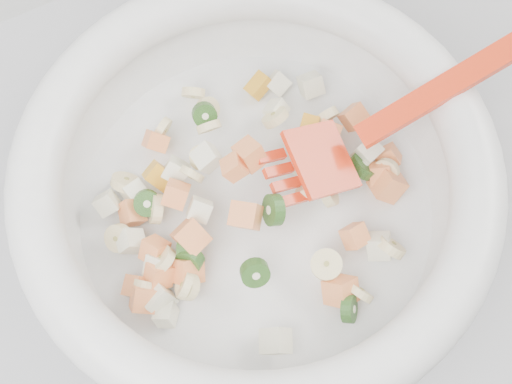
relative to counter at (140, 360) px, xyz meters
name	(u,v)px	position (x,y,z in m)	size (l,w,h in m)	color
counter	(140,360)	(0.00, 0.00, 0.00)	(2.00, 0.60, 0.90)	gray
mixing_bowl	(256,186)	(0.18, -0.03, 0.51)	(0.49, 0.40, 0.16)	white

